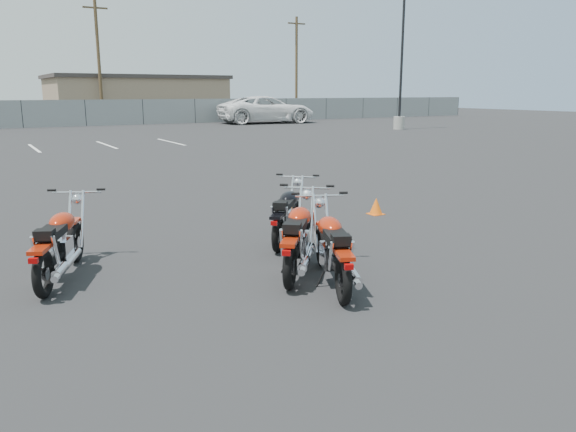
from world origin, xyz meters
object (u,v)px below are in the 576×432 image
motorcycle_second_black (287,215)px  motorcycle_third_red (333,249)px  motorcycle_front_red (60,244)px  motorcycle_rear_red (298,238)px  white_van (267,102)px

motorcycle_second_black → motorcycle_third_red: bearing=-104.8°
motorcycle_front_red → motorcycle_rear_red: size_ratio=1.08×
motorcycle_second_black → motorcycle_rear_red: 1.57m
motorcycle_second_black → motorcycle_rear_red: motorcycle_rear_red is taller
motorcycle_front_red → motorcycle_rear_red: 3.06m
motorcycle_front_red → motorcycle_third_red: motorcycle_front_red is taller
motorcycle_front_red → motorcycle_second_black: 3.43m
motorcycle_third_red → white_van: 36.50m
motorcycle_rear_red → white_van: size_ratio=0.22×
motorcycle_third_red → motorcycle_rear_red: (-0.11, 0.64, 0.01)m
motorcycle_front_red → white_van: (19.30, 30.65, 1.14)m
motorcycle_second_black → white_van: bearing=62.5°
motorcycle_front_red → motorcycle_second_black: size_ratio=1.18×
motorcycle_third_red → white_van: bearing=63.3°
motorcycle_rear_red → motorcycle_third_red: bearing=-80.4°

